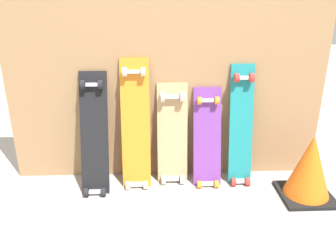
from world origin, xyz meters
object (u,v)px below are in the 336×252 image
at_px(skateboard_black, 94,138).
at_px(skateboard_orange, 136,129).
at_px(skateboard_purple, 207,142).
at_px(traffic_cone, 310,167).
at_px(skateboard_natural, 172,138).
at_px(skateboard_teal, 241,130).

height_order(skateboard_black, skateboard_orange, skateboard_orange).
relative_size(skateboard_purple, traffic_cone, 1.68).
xyz_separation_m(skateboard_orange, skateboard_purple, (0.49, -0.01, -0.10)).
relative_size(skateboard_black, skateboard_orange, 0.91).
distance_m(skateboard_black, traffic_cone, 1.42).
bearing_deg(skateboard_black, skateboard_orange, 9.41).
bearing_deg(skateboard_natural, traffic_cone, -17.26).
xyz_separation_m(skateboard_black, skateboard_orange, (0.28, 0.05, 0.04)).
distance_m(skateboard_natural, skateboard_purple, 0.24).
distance_m(skateboard_black, skateboard_teal, 1.00).
relative_size(skateboard_orange, skateboard_natural, 1.23).
xyz_separation_m(skateboard_purple, traffic_cone, (0.63, -0.24, -0.08)).
height_order(skateboard_teal, traffic_cone, skateboard_teal).
height_order(skateboard_natural, skateboard_teal, skateboard_teal).
xyz_separation_m(skateboard_orange, traffic_cone, (1.12, -0.24, -0.19)).
height_order(skateboard_orange, traffic_cone, skateboard_orange).
height_order(skateboard_black, skateboard_teal, skateboard_teal).
xyz_separation_m(skateboard_teal, traffic_cone, (0.40, -0.25, -0.16)).
distance_m(skateboard_orange, skateboard_purple, 0.50).
relative_size(skateboard_black, skateboard_purple, 1.16).
height_order(skateboard_purple, skateboard_teal, skateboard_teal).
bearing_deg(skateboard_black, skateboard_teal, 2.98).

